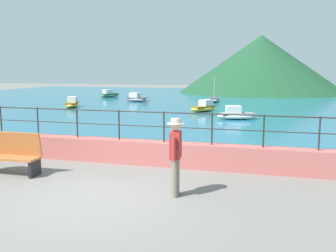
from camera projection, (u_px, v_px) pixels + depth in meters
The scene contains 13 objects.
ground_plane at pixel (92, 198), 8.28m from camera, with size 120.00×120.00×0.00m, color slate.
promenade_wall at pixel (141, 152), 11.27m from camera, with size 20.00×0.56×0.70m, color #BC605B.
railing at pixel (141, 120), 11.13m from camera, with size 18.44×0.04×0.90m.
lake_water at pixel (230, 102), 32.85m from camera, with size 64.00×44.32×0.06m, color #236B89.
hill_main at pixel (261, 64), 45.36m from camera, with size 19.80×19.80×6.91m, color #1E4C2D.
bench_main at pixel (11, 153), 10.16m from camera, with size 1.71×0.60×1.13m.
person_walking at pixel (176, 153), 8.29m from camera, with size 0.38×0.57×1.75m.
boat_0 at pixel (137, 99), 32.50m from camera, with size 2.42×1.30×0.76m.
boat_1 at pixel (72, 104), 27.70m from camera, with size 1.60×2.47×0.76m.
boat_3 at pixel (109, 94), 37.81m from camera, with size 1.86×2.46×0.76m.
boat_4 at pixel (237, 114), 20.92m from camera, with size 2.46×1.53×0.76m.
boat_5 at pixel (214, 99), 32.31m from camera, with size 1.32×2.43×2.02m.
boat_6 at pixel (204, 107), 24.93m from camera, with size 1.91×2.45×0.76m.
Camera 1 is at (3.80, -7.19, 2.80)m, focal length 40.17 mm.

